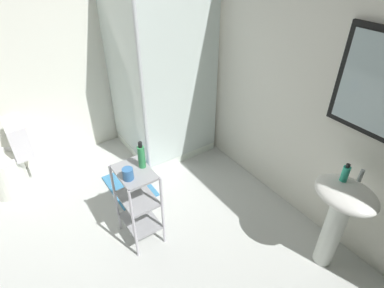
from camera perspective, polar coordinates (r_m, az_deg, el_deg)
ground_plane at (r=2.86m, az=-14.78°, el=-21.25°), size 4.20×4.20×0.02m
wall_back at (r=2.90m, az=17.48°, el=11.77°), size 4.20×0.14×2.50m
wall_left at (r=3.67m, az=-28.91°, el=13.71°), size 0.10×4.20×2.50m
shower_stall at (r=3.73m, az=-5.85°, el=4.85°), size 0.92×0.92×2.00m
pedestal_sink at (r=2.61m, az=25.26°, el=-10.88°), size 0.46×0.37×0.81m
sink_faucet at (r=2.53m, az=28.30°, el=-5.08°), size 0.03×0.03×0.10m
toilet at (r=3.71m, az=-30.21°, el=-3.24°), size 0.37×0.49×0.76m
storage_cart at (r=2.69m, az=-9.79°, el=-9.91°), size 0.38×0.28×0.74m
hand_soap_bottle at (r=2.47m, az=26.05°, el=-4.81°), size 0.05×0.05×0.15m
body_wash_bottle_green at (r=2.47m, az=-9.16°, el=-2.21°), size 0.06×0.06×0.23m
rinse_cup at (r=2.41m, az=-11.54°, el=-5.33°), size 0.08×0.08×0.09m
bath_mat at (r=3.48m, az=-11.23°, el=-7.46°), size 0.60×0.40×0.02m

